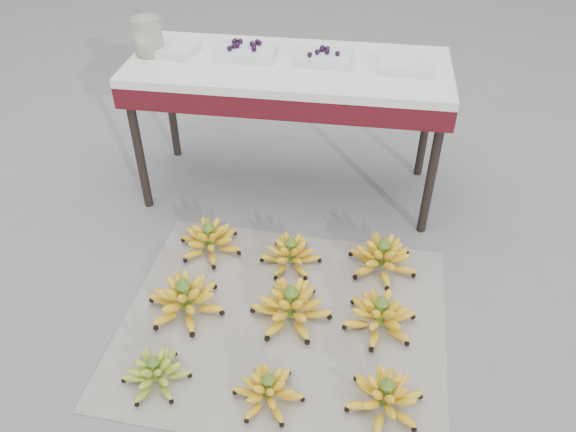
# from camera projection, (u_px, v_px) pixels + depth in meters

# --- Properties ---
(ground) EXTENTS (60.00, 60.00, 0.00)m
(ground) POSITION_uv_depth(u_px,v_px,m) (259.00, 321.00, 2.21)
(ground) COLOR slate
(ground) RESTS_ON ground
(newspaper_mat) EXTENTS (1.29, 1.10, 0.01)m
(newspaper_mat) POSITION_uv_depth(u_px,v_px,m) (284.00, 322.00, 2.20)
(newspaper_mat) COLOR silver
(newspaper_mat) RESTS_ON ground
(bunch_front_left) EXTENTS (0.25, 0.25, 0.14)m
(bunch_front_left) POSITION_uv_depth(u_px,v_px,m) (156.00, 372.00, 1.96)
(bunch_front_left) COLOR #82A72B
(bunch_front_left) RESTS_ON newspaper_mat
(bunch_front_center) EXTENTS (0.28, 0.28, 0.15)m
(bunch_front_center) POSITION_uv_depth(u_px,v_px,m) (268.00, 390.00, 1.90)
(bunch_front_center) COLOR yellow
(bunch_front_center) RESTS_ON newspaper_mat
(bunch_front_right) EXTENTS (0.33, 0.33, 0.16)m
(bunch_front_right) POSITION_uv_depth(u_px,v_px,m) (385.00, 397.00, 1.88)
(bunch_front_right) COLOR yellow
(bunch_front_right) RESTS_ON newspaper_mat
(bunch_mid_left) EXTENTS (0.40, 0.40, 0.19)m
(bunch_mid_left) POSITION_uv_depth(u_px,v_px,m) (185.00, 299.00, 2.21)
(bunch_mid_left) COLOR yellow
(bunch_mid_left) RESTS_ON newspaper_mat
(bunch_mid_center) EXTENTS (0.38, 0.38, 0.19)m
(bunch_mid_center) POSITION_uv_depth(u_px,v_px,m) (291.00, 306.00, 2.18)
(bunch_mid_center) COLOR yellow
(bunch_mid_center) RESTS_ON newspaper_mat
(bunch_mid_right) EXTENTS (0.30, 0.30, 0.17)m
(bunch_mid_right) POSITION_uv_depth(u_px,v_px,m) (380.00, 315.00, 2.15)
(bunch_mid_right) COLOR yellow
(bunch_mid_right) RESTS_ON newspaper_mat
(bunch_back_left) EXTENTS (0.37, 0.37, 0.17)m
(bunch_back_left) POSITION_uv_depth(u_px,v_px,m) (210.00, 240.00, 2.50)
(bunch_back_left) COLOR yellow
(bunch_back_left) RESTS_ON newspaper_mat
(bunch_back_center) EXTENTS (0.31, 0.31, 0.16)m
(bunch_back_center) POSITION_uv_depth(u_px,v_px,m) (291.00, 254.00, 2.43)
(bunch_back_center) COLOR yellow
(bunch_back_center) RESTS_ON newspaper_mat
(bunch_back_right) EXTENTS (0.38, 0.38, 0.18)m
(bunch_back_right) POSITION_uv_depth(u_px,v_px,m) (382.00, 258.00, 2.40)
(bunch_back_right) COLOR yellow
(bunch_back_right) RESTS_ON newspaper_mat
(vendor_table) EXTENTS (1.43, 0.57, 0.69)m
(vendor_table) POSITION_uv_depth(u_px,v_px,m) (288.00, 79.00, 2.53)
(vendor_table) COLOR black
(vendor_table) RESTS_ON ground
(tray_far_left) EXTENTS (0.27, 0.22, 0.04)m
(tray_far_left) POSITION_uv_depth(u_px,v_px,m) (170.00, 49.00, 2.56)
(tray_far_left) COLOR silver
(tray_far_left) RESTS_ON vendor_table
(tray_left) EXTENTS (0.25, 0.18, 0.06)m
(tray_left) POSITION_uv_depth(u_px,v_px,m) (248.00, 52.00, 2.52)
(tray_left) COLOR silver
(tray_left) RESTS_ON vendor_table
(tray_right) EXTENTS (0.24, 0.18, 0.06)m
(tray_right) POSITION_uv_depth(u_px,v_px,m) (324.00, 58.00, 2.47)
(tray_right) COLOR silver
(tray_right) RESTS_ON vendor_table
(tray_far_right) EXTENTS (0.23, 0.17, 0.04)m
(tray_far_right) POSITION_uv_depth(u_px,v_px,m) (405.00, 66.00, 2.41)
(tray_far_right) COLOR silver
(tray_far_right) RESTS_ON vendor_table
(glass_jar) EXTENTS (0.17, 0.17, 0.16)m
(glass_jar) POSITION_uv_depth(u_px,v_px,m) (148.00, 36.00, 2.50)
(glass_jar) COLOR beige
(glass_jar) RESTS_ON vendor_table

